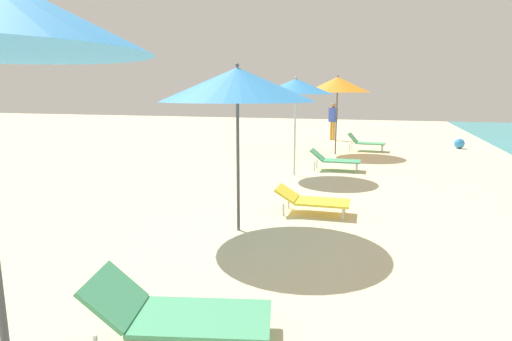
{
  "coord_description": "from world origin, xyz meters",
  "views": [
    {
      "loc": [
        1.67,
        11.11,
        2.17
      ],
      "look_at": [
        0.18,
        15.82,
        1.24
      ],
      "focal_mm": 29.24,
      "sensor_mm": 36.0,
      "label": 1
    }
  ],
  "objects_px": {
    "umbrella_farthest": "(338,85)",
    "lounger_sixth_shoreside": "(334,159)",
    "lounger_fourth_shoreside": "(177,312)",
    "beach_ball": "(459,144)",
    "umbrella_sixth": "(296,87)",
    "umbrella_fifth": "(237,85)",
    "lounger_farthest_shoreside": "(365,142)",
    "person_walking_far": "(333,118)",
    "lounger_fifth_shoreside": "(312,200)"
  },
  "relations": [
    {
      "from": "lounger_sixth_shoreside",
      "to": "beach_ball",
      "type": "distance_m",
      "value": 7.42
    },
    {
      "from": "lounger_fourth_shoreside",
      "to": "lounger_farthest_shoreside",
      "type": "relative_size",
      "value": 1.21
    },
    {
      "from": "lounger_sixth_shoreside",
      "to": "person_walking_far",
      "type": "xyz_separation_m",
      "value": [
        -1.04,
        7.66,
        0.72
      ]
    },
    {
      "from": "lounger_fifth_shoreside",
      "to": "umbrella_sixth",
      "type": "xyz_separation_m",
      "value": [
        -1.07,
        3.42,
        2.05
      ]
    },
    {
      "from": "beach_ball",
      "to": "lounger_sixth_shoreside",
      "type": "bearing_deg",
      "value": -123.6
    },
    {
      "from": "umbrella_fifth",
      "to": "beach_ball",
      "type": "height_order",
      "value": "umbrella_fifth"
    },
    {
      "from": "lounger_fourth_shoreside",
      "to": "lounger_sixth_shoreside",
      "type": "bearing_deg",
      "value": 74.03
    },
    {
      "from": "lounger_fifth_shoreside",
      "to": "umbrella_sixth",
      "type": "distance_m",
      "value": 4.13
    },
    {
      "from": "beach_ball",
      "to": "lounger_farthest_shoreside",
      "type": "bearing_deg",
      "value": -152.31
    },
    {
      "from": "lounger_fourth_shoreside",
      "to": "beach_ball",
      "type": "relative_size",
      "value": 4.29
    },
    {
      "from": "umbrella_farthest",
      "to": "lounger_farthest_shoreside",
      "type": "height_order",
      "value": "umbrella_farthest"
    },
    {
      "from": "umbrella_fifth",
      "to": "umbrella_sixth",
      "type": "bearing_deg",
      "value": 91.44
    },
    {
      "from": "lounger_sixth_shoreside",
      "to": "lounger_fourth_shoreside",
      "type": "bearing_deg",
      "value": -93.3
    },
    {
      "from": "umbrella_sixth",
      "to": "lounger_farthest_shoreside",
      "type": "relative_size",
      "value": 1.85
    },
    {
      "from": "lounger_sixth_shoreside",
      "to": "beach_ball",
      "type": "bearing_deg",
      "value": 55.01
    },
    {
      "from": "umbrella_fifth",
      "to": "beach_ball",
      "type": "distance_m",
      "value": 13.04
    },
    {
      "from": "lounger_fourth_shoreside",
      "to": "umbrella_fifth",
      "type": "bearing_deg",
      "value": 85.6
    },
    {
      "from": "umbrella_fifth",
      "to": "umbrella_farthest",
      "type": "xyz_separation_m",
      "value": [
        0.44,
        8.94,
        0.15
      ]
    },
    {
      "from": "lounger_fourth_shoreside",
      "to": "lounger_farthest_shoreside",
      "type": "height_order",
      "value": "lounger_farthest_shoreside"
    },
    {
      "from": "lounger_sixth_shoreside",
      "to": "umbrella_farthest",
      "type": "xyz_separation_m",
      "value": [
        -0.36,
        3.22,
        2.12
      ]
    },
    {
      "from": "lounger_farthest_shoreside",
      "to": "lounger_sixth_shoreside",
      "type": "bearing_deg",
      "value": -94.2
    },
    {
      "from": "umbrella_fifth",
      "to": "beach_ball",
      "type": "xyz_separation_m",
      "value": [
        4.91,
        11.9,
        -2.09
      ]
    },
    {
      "from": "umbrella_farthest",
      "to": "beach_ball",
      "type": "distance_m",
      "value": 5.8
    },
    {
      "from": "umbrella_fifth",
      "to": "umbrella_sixth",
      "type": "xyz_separation_m",
      "value": [
        -0.12,
        4.67,
        0.03
      ]
    },
    {
      "from": "umbrella_sixth",
      "to": "umbrella_fifth",
      "type": "bearing_deg",
      "value": -88.56
    },
    {
      "from": "umbrella_farthest",
      "to": "person_walking_far",
      "type": "relative_size",
      "value": 1.62
    },
    {
      "from": "lounger_farthest_shoreside",
      "to": "umbrella_sixth",
      "type": "bearing_deg",
      "value": -102.02
    },
    {
      "from": "umbrella_sixth",
      "to": "lounger_sixth_shoreside",
      "type": "distance_m",
      "value": 2.44
    },
    {
      "from": "umbrella_sixth",
      "to": "lounger_fourth_shoreside",
      "type": "bearing_deg",
      "value": -85.31
    },
    {
      "from": "lounger_farthest_shoreside",
      "to": "umbrella_fifth",
      "type": "bearing_deg",
      "value": -94.15
    },
    {
      "from": "umbrella_fifth",
      "to": "umbrella_farthest",
      "type": "relative_size",
      "value": 0.94
    },
    {
      "from": "umbrella_sixth",
      "to": "lounger_sixth_shoreside",
      "type": "height_order",
      "value": "umbrella_sixth"
    },
    {
      "from": "lounger_fourth_shoreside",
      "to": "umbrella_sixth",
      "type": "relative_size",
      "value": 0.66
    },
    {
      "from": "umbrella_farthest",
      "to": "lounger_sixth_shoreside",
      "type": "bearing_deg",
      "value": -83.62
    },
    {
      "from": "lounger_sixth_shoreside",
      "to": "lounger_farthest_shoreside",
      "type": "distance_m",
      "value": 4.39
    },
    {
      "from": "umbrella_fifth",
      "to": "lounger_sixth_shoreside",
      "type": "bearing_deg",
      "value": 82.02
    },
    {
      "from": "lounger_fourth_shoreside",
      "to": "lounger_sixth_shoreside",
      "type": "distance_m",
      "value": 8.73
    },
    {
      "from": "umbrella_fifth",
      "to": "lounger_fourth_shoreside",
      "type": "bearing_deg",
      "value": -80.34
    },
    {
      "from": "lounger_sixth_shoreside",
      "to": "person_walking_far",
      "type": "relative_size",
      "value": 0.83
    },
    {
      "from": "lounger_fourth_shoreside",
      "to": "umbrella_farthest",
      "type": "height_order",
      "value": "umbrella_farthest"
    },
    {
      "from": "lounger_fourth_shoreside",
      "to": "lounger_fifth_shoreside",
      "type": "xyz_separation_m",
      "value": [
        0.44,
        4.26,
        -0.01
      ]
    },
    {
      "from": "lounger_sixth_shoreside",
      "to": "beach_ball",
      "type": "relative_size",
      "value": 3.58
    },
    {
      "from": "lounger_fourth_shoreside",
      "to": "umbrella_sixth",
      "type": "bearing_deg",
      "value": 80.62
    },
    {
      "from": "beach_ball",
      "to": "umbrella_fifth",
      "type": "bearing_deg",
      "value": -112.41
    },
    {
      "from": "lounger_sixth_shoreside",
      "to": "beach_ball",
      "type": "xyz_separation_m",
      "value": [
        4.1,
        6.18,
        -0.12
      ]
    },
    {
      "from": "lounger_farthest_shoreside",
      "to": "beach_ball",
      "type": "relative_size",
      "value": 3.54
    },
    {
      "from": "umbrella_fifth",
      "to": "umbrella_sixth",
      "type": "height_order",
      "value": "umbrella_fifth"
    },
    {
      "from": "umbrella_farthest",
      "to": "person_walking_far",
      "type": "height_order",
      "value": "umbrella_farthest"
    },
    {
      "from": "umbrella_sixth",
      "to": "lounger_sixth_shoreside",
      "type": "xyz_separation_m",
      "value": [
        0.92,
        1.05,
        -2.0
      ]
    },
    {
      "from": "lounger_farthest_shoreside",
      "to": "umbrella_farthest",
      "type": "bearing_deg",
      "value": -127.11
    }
  ]
}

